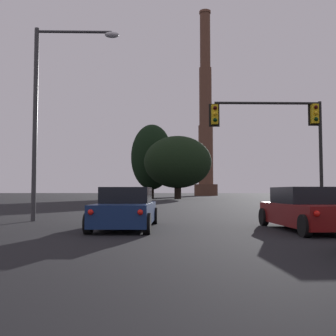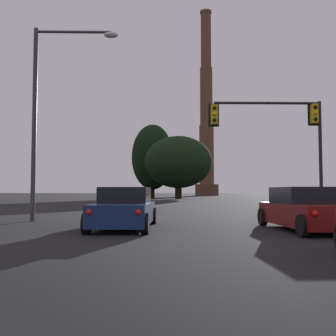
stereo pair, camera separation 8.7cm
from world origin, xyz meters
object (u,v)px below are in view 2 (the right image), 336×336
at_px(street_lamp, 49,100).
at_px(sedan_left_lane_front, 125,209).
at_px(sedan_right_lane_front, 305,210).
at_px(traffic_light_overhead_right, 283,127).
at_px(smokestack, 206,122).

bearing_deg(street_lamp, sedan_left_lane_front, -42.27).
relative_size(sedan_right_lane_front, traffic_light_overhead_right, 0.77).
bearing_deg(smokestack, street_lamp, -100.72).
bearing_deg(street_lamp, traffic_light_overhead_right, 17.73).
bearing_deg(traffic_light_overhead_right, sedan_right_lane_front, -102.92).
bearing_deg(sedan_left_lane_front, traffic_light_overhead_right, 44.62).
xyz_separation_m(street_lamp, smokestack, (18.71, 98.82, 16.64)).
xyz_separation_m(sedan_right_lane_front, street_lamp, (-9.70, 4.20, 4.61)).
relative_size(traffic_light_overhead_right, street_lamp, 0.73).
distance_m(sedan_left_lane_front, sedan_right_lane_front, 6.09).
bearing_deg(street_lamp, sedan_right_lane_front, -23.40).
bearing_deg(sedan_left_lane_front, street_lamp, 140.52).
bearing_deg(sedan_right_lane_front, traffic_light_overhead_right, 74.96).
height_order(sedan_left_lane_front, street_lamp, street_lamp).
bearing_deg(smokestack, traffic_light_overhead_right, -94.33).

